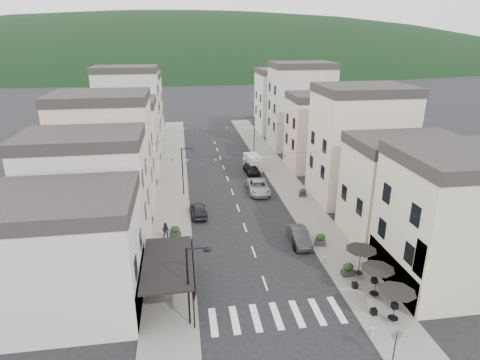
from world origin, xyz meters
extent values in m
plane|color=black|center=(0.00, 0.00, 0.00)|extent=(700.00, 700.00, 0.00)
cube|color=slate|center=(-7.50, 32.00, 0.06)|extent=(4.00, 76.00, 0.12)
cube|color=slate|center=(7.50, 32.00, 0.06)|extent=(4.00, 76.00, 0.12)
ellipsoid|color=black|center=(0.00, 300.00, 0.00)|extent=(640.00, 360.00, 70.00)
cube|color=beige|center=(-15.50, 5.00, 4.00)|extent=(12.00, 8.00, 8.00)
cube|color=beige|center=(14.50, 4.00, 5.00)|extent=(10.00, 8.00, 10.00)
cube|color=black|center=(-7.50, 5.00, 3.20)|extent=(3.60, 7.50, 0.15)
cube|color=black|center=(-5.70, 5.00, 2.70)|extent=(0.34, 7.50, 0.99)
cylinder|color=black|center=(-5.80, 1.50, 1.60)|extent=(0.10, 0.10, 3.20)
cylinder|color=black|center=(-5.80, 8.50, 1.60)|extent=(0.10, 0.10, 3.20)
cube|color=beige|center=(-14.50, 14.00, 5.00)|extent=(10.00, 7.00, 10.00)
cube|color=#262323|center=(-14.50, 14.00, 10.50)|extent=(10.20, 7.14, 1.00)
cube|color=#CAB097|center=(-14.50, 24.00, 6.00)|extent=(10.00, 8.00, 12.00)
cube|color=#262323|center=(-14.50, 24.00, 12.50)|extent=(10.20, 8.16, 1.00)
cube|color=beige|center=(-14.50, 36.00, 4.75)|extent=(10.00, 8.00, 9.50)
cube|color=#262323|center=(-14.50, 36.00, 10.00)|extent=(10.20, 8.16, 1.00)
cube|color=#979793|center=(-14.50, 48.00, 6.50)|extent=(10.00, 7.00, 13.00)
cube|color=#262323|center=(-14.50, 48.00, 13.50)|extent=(10.20, 7.14, 1.00)
cube|color=beige|center=(-14.50, 60.00, 5.50)|extent=(10.00, 9.00, 11.00)
cube|color=#262323|center=(-14.50, 60.00, 11.50)|extent=(10.20, 9.18, 1.00)
cube|color=beige|center=(14.50, 12.00, 4.50)|extent=(10.00, 7.00, 9.00)
cube|color=#262323|center=(14.50, 12.00, 9.50)|extent=(10.20, 7.14, 1.00)
cube|color=beige|center=(14.50, 22.00, 6.25)|extent=(10.00, 8.00, 12.50)
cube|color=#262323|center=(14.50, 22.00, 13.00)|extent=(10.20, 8.16, 1.00)
cube|color=#CAB097|center=(14.50, 34.00, 5.00)|extent=(10.00, 7.00, 10.00)
cube|color=#262323|center=(14.50, 34.00, 10.50)|extent=(10.20, 7.14, 1.00)
cube|color=#979793|center=(14.50, 46.00, 6.75)|extent=(10.00, 8.00, 13.50)
cube|color=#262323|center=(14.50, 46.00, 14.00)|extent=(10.20, 8.16, 1.00)
cube|color=beige|center=(14.50, 58.00, 5.75)|extent=(10.00, 9.00, 11.50)
cube|color=#262323|center=(14.50, 58.00, 12.00)|extent=(10.20, 9.18, 1.00)
cylinder|color=black|center=(7.70, 0.00, 1.27)|extent=(0.06, 0.06, 2.30)
cone|color=black|center=(7.70, 0.00, 2.37)|extent=(2.50, 2.50, 0.55)
cylinder|color=black|center=(7.70, 0.00, 0.49)|extent=(0.70, 0.70, 0.04)
cylinder|color=black|center=(7.70, 2.80, 1.27)|extent=(0.06, 0.06, 2.30)
cone|color=black|center=(7.70, 2.80, 2.37)|extent=(2.50, 2.50, 0.55)
cylinder|color=black|center=(7.70, 2.80, 0.49)|extent=(0.70, 0.70, 0.04)
cylinder|color=black|center=(7.70, 5.60, 1.27)|extent=(0.06, 0.06, 2.30)
cone|color=black|center=(7.70, 5.60, 2.37)|extent=(2.50, 2.50, 0.55)
cylinder|color=black|center=(7.70, 5.60, 0.49)|extent=(0.70, 0.70, 0.04)
cylinder|color=black|center=(-6.10, 2.00, 3.00)|extent=(0.14, 0.14, 6.00)
cylinder|color=black|center=(-5.40, 2.00, 5.90)|extent=(1.40, 0.10, 0.10)
cylinder|color=black|center=(-4.75, 2.00, 5.75)|extent=(0.56, 0.56, 0.08)
cylinder|color=black|center=(-6.10, 26.00, 3.00)|extent=(0.14, 0.14, 6.00)
cylinder|color=black|center=(-5.40, 26.00, 5.90)|extent=(1.40, 0.10, 0.10)
cylinder|color=black|center=(-4.75, 26.00, 5.75)|extent=(0.56, 0.56, 0.08)
cylinder|color=black|center=(6.10, 44.00, 3.00)|extent=(0.14, 0.14, 6.00)
cylinder|color=black|center=(5.40, 44.00, 5.90)|extent=(1.40, 0.10, 0.10)
cylinder|color=black|center=(4.75, 44.00, 5.75)|extent=(0.56, 0.56, 0.08)
cylinder|color=black|center=(5.80, -3.50, 1.25)|extent=(0.07, 0.07, 2.50)
cylinder|color=slate|center=(5.80, -3.50, 2.35)|extent=(0.70, 0.04, 0.70)
cylinder|color=gray|center=(-5.70, 6.00, 0.42)|extent=(0.26, 0.26, 0.60)
cylinder|color=gray|center=(-5.70, 9.00, 0.42)|extent=(0.26, 0.26, 0.60)
cylinder|color=gray|center=(5.70, 8.00, 0.42)|extent=(0.26, 0.26, 0.60)
cylinder|color=gray|center=(5.70, -1.00, 0.42)|extent=(0.26, 0.26, 0.60)
cylinder|color=black|center=(0.00, 22.00, 6.00)|extent=(19.00, 0.02, 0.02)
cone|color=beige|center=(-8.71, 22.00, 5.81)|extent=(0.28, 0.28, 0.24)
cone|color=navy|center=(-7.12, 22.00, 5.73)|extent=(0.28, 0.28, 0.24)
cone|color=beige|center=(-5.54, 22.00, 5.65)|extent=(0.28, 0.28, 0.24)
cone|color=navy|center=(-3.96, 22.00, 5.58)|extent=(0.28, 0.28, 0.24)
cone|color=beige|center=(-2.38, 22.00, 5.54)|extent=(0.28, 0.28, 0.24)
cone|color=navy|center=(-0.79, 22.00, 5.51)|extent=(0.28, 0.28, 0.24)
cone|color=beige|center=(0.79, 22.00, 5.51)|extent=(0.28, 0.28, 0.24)
cone|color=navy|center=(2.38, 22.00, 5.54)|extent=(0.28, 0.28, 0.24)
cone|color=beige|center=(3.96, 22.00, 5.58)|extent=(0.28, 0.28, 0.24)
cone|color=navy|center=(5.54, 22.00, 5.65)|extent=(0.28, 0.28, 0.24)
cone|color=beige|center=(7.12, 22.00, 5.73)|extent=(0.28, 0.28, 0.24)
cone|color=navy|center=(8.71, 22.00, 5.81)|extent=(0.28, 0.28, 0.24)
cylinder|color=black|center=(0.00, 38.00, 6.00)|extent=(19.00, 0.02, 0.02)
cone|color=beige|center=(-8.71, 38.00, 5.81)|extent=(0.28, 0.28, 0.24)
cone|color=navy|center=(-7.12, 38.00, 5.73)|extent=(0.28, 0.28, 0.24)
cone|color=beige|center=(-5.54, 38.00, 5.65)|extent=(0.28, 0.28, 0.24)
cone|color=navy|center=(-3.96, 38.00, 5.58)|extent=(0.28, 0.28, 0.24)
cone|color=beige|center=(-2.38, 38.00, 5.54)|extent=(0.28, 0.28, 0.24)
cone|color=navy|center=(-0.79, 38.00, 5.51)|extent=(0.28, 0.28, 0.24)
cone|color=beige|center=(0.79, 38.00, 5.51)|extent=(0.28, 0.28, 0.24)
cone|color=navy|center=(2.38, 38.00, 5.54)|extent=(0.28, 0.28, 0.24)
cone|color=beige|center=(3.96, 38.00, 5.58)|extent=(0.28, 0.28, 0.24)
cone|color=navy|center=(5.54, 38.00, 5.65)|extent=(0.28, 0.28, 0.24)
cone|color=beige|center=(7.12, 38.00, 5.73)|extent=(0.28, 0.28, 0.24)
cone|color=navy|center=(8.71, 38.00, 5.81)|extent=(0.28, 0.28, 0.24)
imported|color=black|center=(4.60, 11.96, 0.69)|extent=(2.10, 4.24, 1.39)
imported|color=#313234|center=(4.60, 11.98, 0.71)|extent=(1.61, 4.36, 1.42)
imported|color=#93949B|center=(3.23, 25.38, 0.76)|extent=(2.74, 5.58, 1.53)
imported|color=black|center=(3.69, 32.81, 0.65)|extent=(2.07, 4.60, 1.31)
imported|color=black|center=(-4.60, 19.55, 0.70)|extent=(1.99, 4.23, 1.40)
cube|color=silver|center=(4.20, 34.82, 0.96)|extent=(2.13, 4.71, 1.92)
cube|color=silver|center=(4.24, 34.25, 1.97)|extent=(1.98, 3.18, 0.48)
cylinder|color=black|center=(3.55, 33.05, 0.34)|extent=(0.28, 0.69, 0.67)
cylinder|color=black|center=(5.08, 33.15, 0.34)|extent=(0.28, 0.69, 0.67)
cylinder|color=black|center=(3.32, 36.50, 0.34)|extent=(0.28, 0.69, 0.67)
cylinder|color=black|center=(4.85, 36.60, 0.34)|extent=(0.28, 0.69, 0.67)
imported|color=black|center=(-7.25, 8.95, 1.05)|extent=(0.75, 0.56, 1.86)
imported|color=#241E28|center=(-7.95, 14.34, 1.00)|extent=(0.88, 0.70, 1.77)
cube|color=#303032|center=(-6.00, 9.21, 0.36)|extent=(1.05, 0.72, 0.48)
ellipsoid|color=black|center=(-6.00, 9.21, 0.89)|extent=(0.85, 0.54, 0.62)
cube|color=#2A2B2D|center=(-7.09, 14.88, 0.37)|extent=(1.12, 0.82, 0.50)
ellipsoid|color=black|center=(-7.09, 14.88, 0.92)|extent=(0.88, 0.56, 0.64)
cube|color=#28282A|center=(6.92, 5.92, 0.37)|extent=(1.07, 0.65, 0.51)
ellipsoid|color=black|center=(6.92, 5.92, 0.93)|extent=(0.90, 0.57, 0.65)
cube|color=#333336|center=(6.36, 11.11, 0.38)|extent=(1.17, 0.87, 0.52)
ellipsoid|color=black|center=(6.36, 11.11, 0.96)|extent=(0.92, 0.59, 0.67)
cube|color=#29292B|center=(8.30, 23.01, 0.35)|extent=(0.97, 0.61, 0.46)
ellipsoid|color=black|center=(8.30, 23.01, 0.85)|extent=(0.81, 0.51, 0.59)
camera|label=1|loc=(-6.05, -20.76, 18.80)|focal=30.00mm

